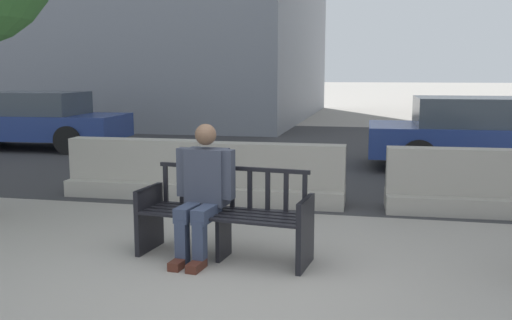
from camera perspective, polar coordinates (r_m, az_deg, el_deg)
The scene contains 9 objects.
ground_plane at distance 4.95m, azimuth -2.58°, elevation -12.67°, with size 200.00×200.00×0.00m, color gray.
street_asphalt at distance 13.33m, azimuth 6.98°, elevation 0.93°, with size 120.00×12.00×0.01m, color #333335.
street_bench at distance 5.61m, azimuth -3.17°, elevation -5.83°, with size 1.74×0.72×0.88m.
seated_person at distance 5.57m, azimuth -5.33°, elevation -2.86°, with size 0.59×0.76×1.31m.
jersey_barrier_centre at distance 7.88m, azimuth 1.63°, elevation -1.96°, with size 2.02×0.73×0.84m.
jersey_barrier_left at distance 8.61m, azimuth -11.82°, elevation -1.23°, with size 2.01×0.72×0.84m.
jersey_barrier_right at distance 7.85m, azimuth 20.16°, elevation -2.55°, with size 2.02×0.75×0.84m.
car_sedan_mid at distance 14.62m, azimuth -21.51°, elevation 3.71°, with size 4.59×2.12×1.35m.
car_sedan_far at distance 11.49m, azimuth 22.47°, elevation 2.52°, with size 4.62×2.08×1.35m.
Camera 1 is at (1.18, -4.45, 1.81)m, focal length 40.00 mm.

